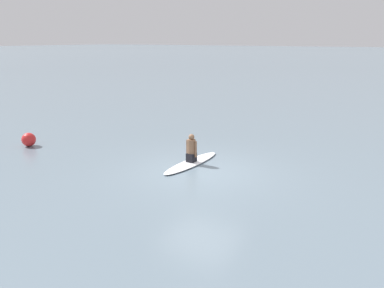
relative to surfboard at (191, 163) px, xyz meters
name	(u,v)px	position (x,y,z in m)	size (l,w,h in m)	color
ground_plane	(202,171)	(-0.69, 0.47, -0.04)	(400.00, 400.00, 0.00)	slate
surfboard	(191,163)	(0.00, 0.00, 0.00)	(3.00, 0.62, 0.08)	white
person_paddler	(191,149)	(0.00, 0.00, 0.47)	(0.41, 0.32, 0.95)	black
buoy_marker	(29,140)	(6.59, 1.57, 0.23)	(0.54, 0.54, 0.54)	red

